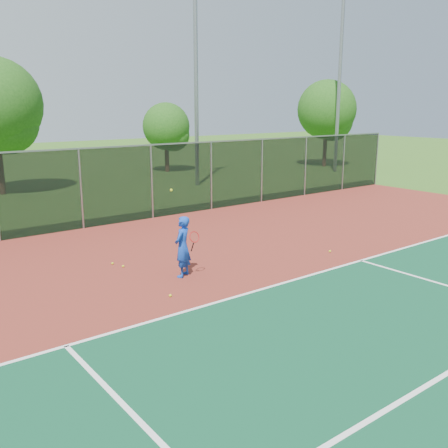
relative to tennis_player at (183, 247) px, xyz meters
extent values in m
plane|color=#305F1B|center=(2.98, -5.07, -0.86)|extent=(120.00, 120.00, 0.00)
cube|color=maroon|center=(2.98, -3.07, -0.85)|extent=(30.00, 20.00, 0.02)
cube|color=white|center=(4.98, -2.07, -0.82)|extent=(22.00, 0.10, 0.00)
cube|color=black|center=(2.98, 6.93, 0.66)|extent=(30.00, 0.04, 3.00)
cube|color=gray|center=(2.98, 6.93, 2.16)|extent=(30.00, 0.06, 0.06)
imported|color=#1340B5|center=(0.00, 0.00, 0.00)|extent=(0.73, 0.66, 1.67)
cylinder|color=black|center=(0.15, -0.25, 0.02)|extent=(0.03, 0.15, 0.27)
torus|color=#A51414|center=(0.15, -0.35, 0.32)|extent=(0.30, 0.13, 0.29)
sphere|color=#C3D919|center=(-0.25, 0.10, 1.55)|extent=(0.07, 0.07, 0.07)
sphere|color=#C3D919|center=(-1.09, 2.12, -0.80)|extent=(0.07, 0.07, 0.07)
sphere|color=#C3D919|center=(4.94, -0.90, -0.80)|extent=(0.07, 0.07, 0.07)
sphere|color=#C3D919|center=(-1.08, -1.09, -0.80)|extent=(0.07, 0.07, 0.07)
sphere|color=#C3D919|center=(-0.96, 1.69, -0.80)|extent=(0.07, 0.07, 0.07)
cylinder|color=gray|center=(9.51, 13.19, 5.41)|extent=(0.24, 0.24, 12.53)
cylinder|color=gray|center=(20.87, 12.44, 5.41)|extent=(0.24, 0.24, 12.53)
cylinder|color=#382314|center=(-0.41, 16.88, 0.49)|extent=(0.30, 0.30, 2.69)
sphere|color=#1C4913|center=(-0.01, 16.58, 2.88)|extent=(3.29, 3.29, 3.29)
cylinder|color=#382314|center=(11.35, 19.65, 0.07)|extent=(0.30, 0.30, 1.84)
sphere|color=#1C4913|center=(11.35, 19.65, 2.32)|extent=(3.28, 3.28, 3.28)
sphere|color=#1C4913|center=(11.75, 19.35, 1.70)|extent=(2.25, 2.25, 2.25)
cylinder|color=#382314|center=(22.74, 15.10, 0.39)|extent=(0.30, 0.30, 2.50)
sphere|color=#1C4913|center=(22.74, 15.10, 3.44)|extent=(4.44, 4.44, 4.44)
sphere|color=#1C4913|center=(23.14, 14.80, 2.61)|extent=(3.05, 3.05, 3.05)
camera|label=1|loc=(-6.95, -10.91, 3.66)|focal=40.00mm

